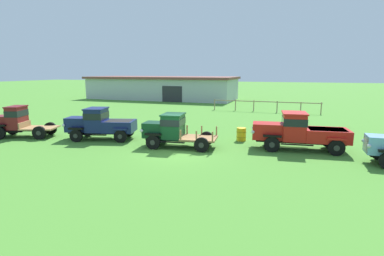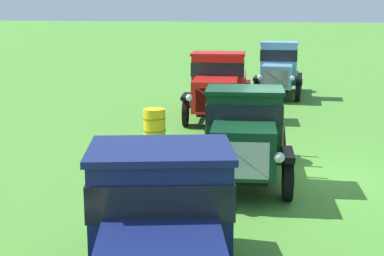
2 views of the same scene
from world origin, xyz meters
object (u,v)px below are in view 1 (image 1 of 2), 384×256
at_px(vintage_truck_far_side, 298,131).
at_px(oil_drum_beside_row, 241,134).
at_px(vintage_truck_foreground_near, 16,121).
at_px(farm_shed, 162,88).
at_px(vintage_truck_midrow_center, 171,129).
at_px(vintage_truck_second_in_line, 100,123).

relative_size(vintage_truck_far_side, oil_drum_beside_row, 6.42).
bearing_deg(vintage_truck_far_side, vintage_truck_foreground_near, -171.77).
distance_m(vintage_truck_far_side, oil_drum_beside_row, 3.86).
xyz_separation_m(farm_shed, vintage_truck_midrow_center, (14.18, -29.81, -0.78)).
bearing_deg(vintage_truck_far_side, vintage_truck_midrow_center, -166.43).
xyz_separation_m(vintage_truck_foreground_near, vintage_truck_midrow_center, (11.50, 0.95, -0.01)).
distance_m(farm_shed, vintage_truck_far_side, 35.38).
bearing_deg(vintage_truck_foreground_near, farm_shed, 94.98).
height_order(farm_shed, vintage_truck_midrow_center, farm_shed).
distance_m(vintage_truck_foreground_near, oil_drum_beside_row, 15.84).
bearing_deg(oil_drum_beside_row, vintage_truck_second_in_line, -163.73).
relative_size(vintage_truck_foreground_near, vintage_truck_midrow_center, 1.00).
bearing_deg(vintage_truck_far_side, oil_drum_beside_row, 160.67).
distance_m(vintage_truck_foreground_near, vintage_truck_far_side, 19.09).
xyz_separation_m(vintage_truck_foreground_near, oil_drum_beside_row, (15.31, 3.99, -0.67)).
bearing_deg(farm_shed, oil_drum_beside_row, -56.10).
height_order(vintage_truck_foreground_near, oil_drum_beside_row, vintage_truck_foreground_near).
relative_size(farm_shed, vintage_truck_foreground_near, 5.25).
xyz_separation_m(vintage_truck_second_in_line, oil_drum_beside_row, (9.23, 2.69, -0.67)).
bearing_deg(vintage_truck_midrow_center, vintage_truck_second_in_line, 176.34).
bearing_deg(vintage_truck_second_in_line, vintage_truck_midrow_center, -3.66).
bearing_deg(farm_shed, vintage_truck_second_in_line, -73.43).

